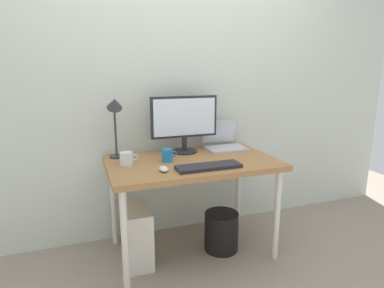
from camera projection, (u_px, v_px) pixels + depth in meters
ground_plane at (192, 250)px, 2.51m from camera, size 6.00×6.00×0.00m
back_wall at (174, 78)px, 2.60m from camera, size 4.40×0.04×2.60m
desk at (192, 169)px, 2.36m from camera, size 1.21×0.72×0.73m
monitor at (184, 121)px, 2.50m from camera, size 0.53×0.20×0.44m
laptop at (223, 142)px, 2.68m from camera, size 0.32×0.29×0.22m
desk_lamp at (115, 113)px, 2.31m from camera, size 0.11×0.16×0.47m
keyboard at (209, 167)px, 2.15m from camera, size 0.44×0.14×0.02m
mouse at (164, 169)px, 2.08m from camera, size 0.06×0.09×0.03m
coffee_mug at (167, 155)px, 2.29m from camera, size 0.11×0.08×0.09m
glass_cup at (127, 159)px, 2.22m from camera, size 0.12×0.09×0.09m
computer_tower at (136, 235)px, 2.32m from camera, size 0.18×0.36×0.42m
wastebasket at (221, 231)px, 2.49m from camera, size 0.26×0.26×0.30m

